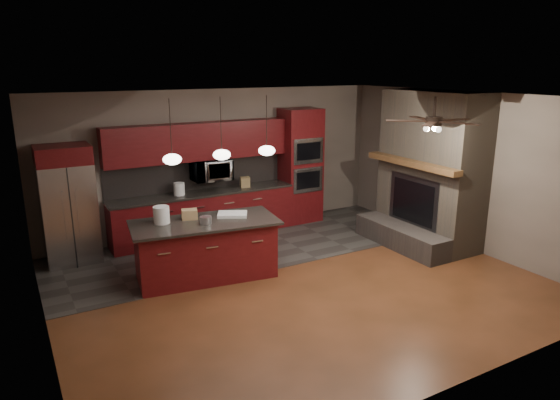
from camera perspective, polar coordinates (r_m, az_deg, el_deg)
ground at (r=7.79m, az=2.02°, el=-9.38°), size 7.00×7.00×0.00m
ceiling at (r=7.10m, az=2.23°, el=11.64°), size 7.00×6.00×0.02m
back_wall at (r=9.94m, az=-6.97°, el=4.42°), size 7.00×0.02×2.80m
right_wall at (r=9.58m, az=20.30°, el=3.19°), size 0.02×6.00×2.80m
left_wall at (r=6.31m, az=-26.16°, el=-3.35°), size 0.02×6.00×2.80m
slate_tile_patch at (r=9.25m, az=-3.82°, el=-5.29°), size 7.00×2.40×0.01m
fireplace_column at (r=9.53m, az=16.61°, el=2.80°), size 1.30×2.10×2.80m
back_cabinetry at (r=9.65m, az=-8.90°, el=0.94°), size 3.59×0.64×2.20m
oven_tower at (r=10.47m, az=2.35°, el=3.91°), size 0.80×0.63×2.38m
microwave at (r=9.63m, az=-7.89°, el=3.44°), size 0.73×0.41×0.50m
refrigerator at (r=8.98m, az=-23.05°, el=-0.52°), size 0.84×0.75×1.99m
kitchen_island at (r=7.89m, az=-8.49°, el=-5.56°), size 2.35×1.31×0.92m
white_bucket at (r=7.73m, az=-13.40°, el=-1.67°), size 0.30×0.30×0.26m
paint_can at (r=7.59m, az=-8.49°, el=-2.31°), size 0.21×0.21×0.12m
paint_tray at (r=7.96m, az=-5.47°, el=-1.64°), size 0.55×0.50×0.05m
cardboard_box at (r=7.87m, az=-10.30°, el=-1.61°), size 0.28×0.23×0.15m
counter_bucket at (r=9.43m, az=-11.46°, el=1.26°), size 0.22×0.22×0.23m
counter_box at (r=9.86m, az=-4.03°, el=2.05°), size 0.21×0.18×0.20m
pendant_left at (r=7.16m, az=-12.22°, el=4.60°), size 0.26×0.26×0.92m
pendant_center at (r=7.41m, az=-6.67°, el=5.19°), size 0.26×0.26×0.92m
pendant_right at (r=7.73m, az=-1.52°, el=5.70°), size 0.26×0.26×0.92m
ceiling_fan at (r=7.64m, az=17.17°, el=8.66°), size 1.27×1.33×0.41m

